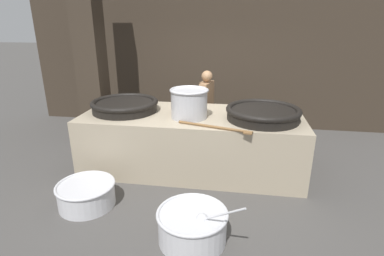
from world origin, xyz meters
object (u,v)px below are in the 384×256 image
object	(u,v)px
stock_pot	(189,103)
cook	(206,106)
giant_wok_near	(125,105)
prep_bowl_meat	(86,193)
giant_wok_far	(263,113)
prep_bowl_vegetables	(192,225)

from	to	relation	value
stock_pot	cook	distance (m)	1.27
stock_pot	cook	bearing A→B (deg)	83.28
stock_pot	cook	xyz separation A→B (m)	(0.14, 1.20, -0.38)
giant_wok_near	prep_bowl_meat	distance (m)	1.67
stock_pot	giant_wok_far	bearing A→B (deg)	2.96
cook	prep_bowl_vegetables	size ratio (longest dim) A/B	1.54
cook	prep_bowl_meat	size ratio (longest dim) A/B	1.92
giant_wok_far	prep_bowl_meat	world-z (taller)	giant_wok_far
prep_bowl_vegetables	prep_bowl_meat	bearing A→B (deg)	163.02
giant_wok_far	prep_bowl_meat	bearing A→B (deg)	-152.31
stock_pot	cook	size ratio (longest dim) A/B	0.40
prep_bowl_vegetables	prep_bowl_meat	xyz separation A→B (m)	(-1.58, 0.48, -0.03)
prep_bowl_meat	prep_bowl_vegetables	bearing A→B (deg)	-16.98
stock_pot	prep_bowl_vegetables	bearing A→B (deg)	-79.37
giant_wok_far	prep_bowl_vegetables	distance (m)	2.14
giant_wok_far	stock_pot	xyz separation A→B (m)	(-1.17, -0.06, 0.13)
prep_bowl_vegetables	stock_pot	bearing A→B (deg)	100.63
giant_wok_near	stock_pot	world-z (taller)	stock_pot
giant_wok_near	prep_bowl_vegetables	xyz separation A→B (m)	(1.48, -1.88, -0.88)
stock_pot	prep_bowl_meat	world-z (taller)	stock_pot
cook	prep_bowl_vegetables	world-z (taller)	cook
prep_bowl_meat	giant_wok_far	bearing A→B (deg)	27.69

